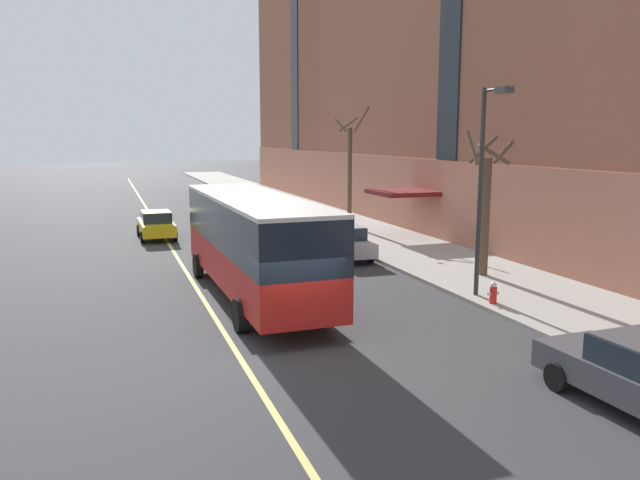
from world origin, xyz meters
TOP-DOWN VIEW (x-y plane):
  - ground_plane at (0.00, 0.00)m, footprint 260.00×260.00m
  - sidewalk at (9.66, 3.00)m, footprint 5.60×160.00m
  - city_bus at (0.08, 5.59)m, footprint 3.04×11.81m
  - parked_car_silver_0 at (5.76, 11.63)m, footprint 2.02×4.82m
  - parked_car_green_4 at (5.72, 22.20)m, footprint 2.03×4.45m
  - parked_car_red_5 at (5.55, 32.23)m, footprint 2.01×4.53m
  - taxi_cab at (-2.07, 20.17)m, footprint 1.98×4.27m
  - street_tree_mid_block at (9.52, 5.71)m, footprint 1.68×1.69m
  - street_tree_far_uptown at (9.56, 20.23)m, footprint 1.80×1.76m
  - street_lamp at (7.47, 2.81)m, footprint 0.36×1.48m
  - fire_hydrant at (7.37, 1.86)m, footprint 0.42×0.24m
  - lane_centerline at (-1.62, 3.00)m, footprint 0.16×140.00m

SIDE VIEW (x-z plane):
  - ground_plane at x=0.00m, z-range 0.00..0.00m
  - lane_centerline at x=-1.62m, z-range 0.00..0.01m
  - sidewalk at x=9.66m, z-range 0.00..0.15m
  - fire_hydrant at x=7.37m, z-range 0.13..0.85m
  - taxi_cab at x=-2.07m, z-range 0.00..1.56m
  - parked_car_red_5 at x=5.55m, z-range 0.00..1.56m
  - parked_car_green_4 at x=5.72m, z-range 0.00..1.56m
  - parked_car_silver_0 at x=5.76m, z-range 0.00..1.56m
  - city_bus at x=0.08m, z-range 0.29..3.91m
  - street_tree_mid_block at x=9.52m, z-range 0.17..5.91m
  - street_tree_far_uptown at x=9.56m, z-range 0.00..7.28m
  - street_lamp at x=7.47m, z-range 0.93..8.04m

